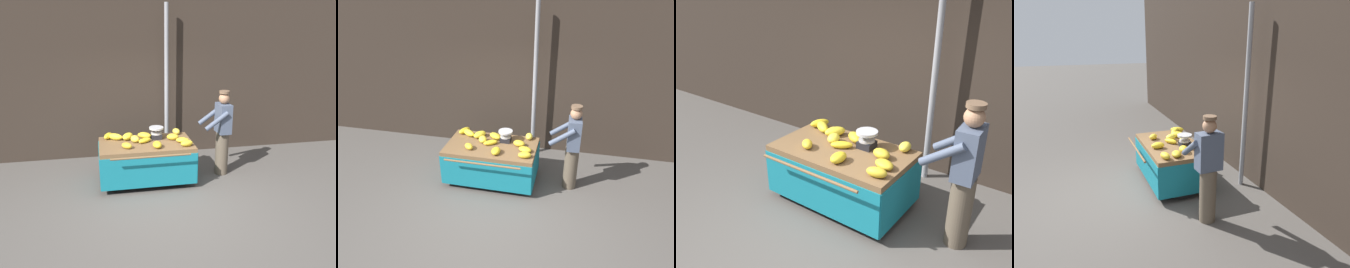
# 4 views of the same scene
# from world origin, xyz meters

# --- Properties ---
(ground_plane) EXTENTS (60.00, 60.00, 0.00)m
(ground_plane) POSITION_xyz_m (0.00, 0.00, 0.00)
(ground_plane) COLOR #514C47
(back_wall) EXTENTS (16.00, 0.24, 4.33)m
(back_wall) POSITION_xyz_m (0.00, 2.66, 2.17)
(back_wall) COLOR #332821
(back_wall) RESTS_ON ground
(street_pole) EXTENTS (0.09, 0.09, 3.36)m
(street_pole) POSITION_xyz_m (0.42, 2.28, 1.68)
(street_pole) COLOR gray
(street_pole) RESTS_ON ground
(banana_cart) EXTENTS (1.78, 1.23, 0.79)m
(banana_cart) POSITION_xyz_m (-0.22, 1.03, 0.58)
(banana_cart) COLOR brown
(banana_cart) RESTS_ON ground
(weighing_scale) EXTENTS (0.28, 0.28, 0.24)m
(weighing_scale) POSITION_xyz_m (0.01, 1.24, 0.91)
(weighing_scale) COLOR black
(weighing_scale) RESTS_ON banana_cart
(banana_bunch_0) EXTENTS (0.16, 0.22, 0.12)m
(banana_bunch_0) POSITION_xyz_m (0.45, 1.45, 0.85)
(banana_bunch_0) COLOR yellow
(banana_bunch_0) RESTS_ON banana_cart
(banana_bunch_1) EXTENTS (0.24, 0.24, 0.11)m
(banana_bunch_1) POSITION_xyz_m (-0.60, 0.78, 0.85)
(banana_bunch_1) COLOR gold
(banana_bunch_1) RESTS_ON banana_cart
(banana_bunch_2) EXTENTS (0.26, 0.18, 0.11)m
(banana_bunch_2) POSITION_xyz_m (0.49, 0.70, 0.85)
(banana_bunch_2) COLOR gold
(banana_bunch_2) RESTS_ON banana_cart
(banana_bunch_3) EXTENTS (0.26, 0.21, 0.12)m
(banana_bunch_3) POSITION_xyz_m (0.31, 1.10, 0.86)
(banana_bunch_3) COLOR gold
(banana_bunch_3) RESTS_ON banana_cart
(banana_bunch_4) EXTENTS (0.32, 0.28, 0.13)m
(banana_bunch_4) POSITION_xyz_m (-0.78, 1.32, 0.86)
(banana_bunch_4) COLOR yellow
(banana_bunch_4) RESTS_ON banana_cart
(banana_bunch_5) EXTENTS (0.32, 0.29, 0.12)m
(banana_bunch_5) POSITION_xyz_m (-0.21, 1.30, 0.85)
(banana_bunch_5) COLOR gold
(banana_bunch_5) RESTS_ON banana_cart
(banana_bunch_6) EXTENTS (0.29, 0.34, 0.13)m
(banana_bunch_6) POSITION_xyz_m (-0.54, 1.29, 0.86)
(banana_bunch_6) COLOR yellow
(banana_bunch_6) RESTS_ON banana_cart
(banana_bunch_7) EXTENTS (0.23, 0.31, 0.11)m
(banana_bunch_7) POSITION_xyz_m (-0.91, 1.41, 0.85)
(banana_bunch_7) COLOR gold
(banana_bunch_7) RESTS_ON banana_cart
(banana_bunch_8) EXTENTS (0.30, 0.26, 0.09)m
(banana_bunch_8) POSITION_xyz_m (-0.24, 1.04, 0.84)
(banana_bunch_8) COLOR gold
(banana_bunch_8) RESTS_ON banana_cart
(banana_bunch_9) EXTENTS (0.16, 0.25, 0.12)m
(banana_bunch_9) POSITION_xyz_m (-0.05, 0.72, 0.85)
(banana_bunch_9) COLOR gold
(banana_bunch_9) RESTS_ON banana_cart
(banana_bunch_10) EXTENTS (0.29, 0.23, 0.10)m
(banana_bunch_10) POSITION_xyz_m (0.46, 0.91, 0.84)
(banana_bunch_10) COLOR gold
(banana_bunch_10) RESTS_ON banana_cart
(banana_bunch_11) EXTENTS (0.21, 0.25, 0.13)m
(banana_bunch_11) POSITION_xyz_m (-0.42, 1.11, 0.86)
(banana_bunch_11) COLOR yellow
(banana_bunch_11) RESTS_ON banana_cart
(vendor_person) EXTENTS (0.59, 0.53, 1.71)m
(vendor_person) POSITION_xyz_m (1.31, 1.12, 0.87)
(vendor_person) COLOR brown
(vendor_person) RESTS_ON ground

